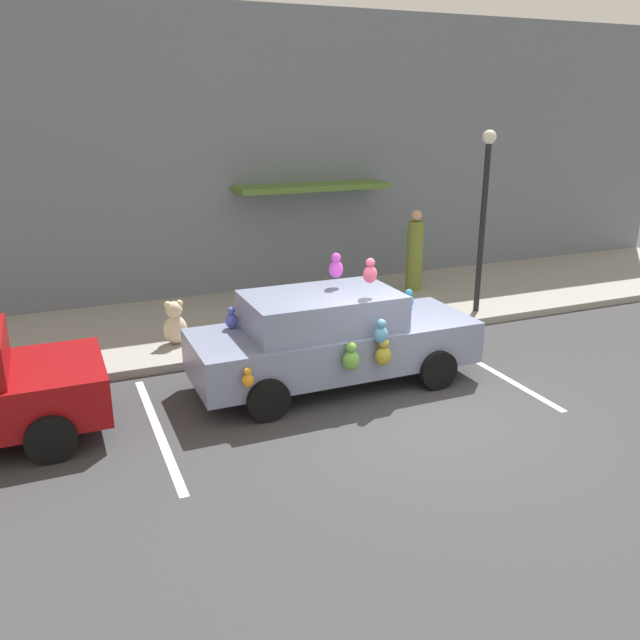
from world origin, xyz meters
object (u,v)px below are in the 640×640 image
plush_covered_car (332,338)px  pedestrian_near_shopfront (415,253)px  street_lamp_post (484,203)px  teddy_bear_on_sidewalk (175,324)px

plush_covered_car → pedestrian_near_shopfront: bearing=45.5°
street_lamp_post → plush_covered_car: bearing=-155.0°
plush_covered_car → teddy_bear_on_sidewalk: (-2.03, 2.47, -0.27)m
teddy_bear_on_sidewalk → pedestrian_near_shopfront: pedestrian_near_shopfront is taller
plush_covered_car → pedestrian_near_shopfront: size_ratio=2.43×
plush_covered_car → street_lamp_post: bearing=25.0°
street_lamp_post → pedestrian_near_shopfront: 2.46m
teddy_bear_on_sidewalk → street_lamp_post: (6.30, -0.48, 1.91)m
pedestrian_near_shopfront → teddy_bear_on_sidewalk: bearing=-165.8°
street_lamp_post → pedestrian_near_shopfront: bearing=100.5°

